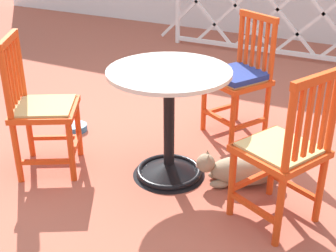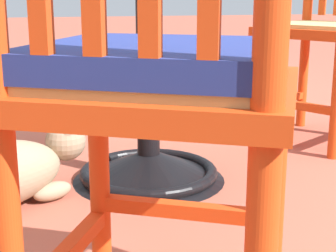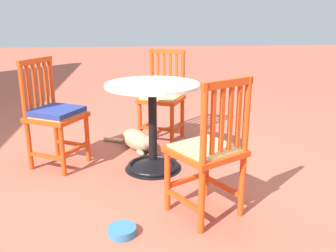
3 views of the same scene
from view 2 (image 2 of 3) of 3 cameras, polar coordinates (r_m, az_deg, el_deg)
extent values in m
plane|color=#AD5642|center=(1.67, 2.40, -6.05)|extent=(24.00, 24.00, 0.00)
cone|color=black|center=(1.68, -2.08, -4.15)|extent=(0.48, 0.48, 0.10)
torus|color=black|center=(1.69, -2.07, -4.96)|extent=(0.44, 0.44, 0.04)
cylinder|color=black|center=(1.61, -2.18, 6.82)|extent=(0.07, 0.07, 0.66)
cylinder|color=#D64214|center=(2.12, 9.57, 4.38)|extent=(0.04, 0.04, 0.45)
cylinder|color=#D64214|center=(2.38, 14.66, 10.74)|extent=(0.04, 0.04, 0.91)
cube|color=#D64214|center=(2.28, 11.98, 2.74)|extent=(0.31, 0.20, 0.03)
cube|color=#D64214|center=(2.04, 13.38, 2.23)|extent=(0.20, 0.31, 0.03)
cube|color=#D64214|center=(2.15, 16.22, 9.71)|extent=(0.55, 0.55, 0.04)
cube|color=tan|center=(2.15, 16.26, 10.29)|extent=(0.48, 0.48, 0.02)
cylinder|color=#D64214|center=(1.06, -7.38, -5.34)|extent=(0.04, 0.04, 0.45)
cylinder|color=#D64214|center=(1.00, 11.32, -6.86)|extent=(0.04, 0.04, 0.45)
cylinder|color=#D64214|center=(0.60, 10.66, 2.24)|extent=(0.04, 0.04, 0.91)
cube|color=#D64214|center=(1.04, 1.63, -9.01)|extent=(0.31, 0.19, 0.03)
cube|color=#D64214|center=(0.80, -0.87, 3.69)|extent=(0.54, 0.54, 0.04)
cube|color=tan|center=(0.80, -0.87, 5.25)|extent=(0.48, 0.48, 0.02)
cube|color=navy|center=(0.79, -0.88, 7.39)|extent=(0.49, 0.49, 0.04)
ellipsoid|color=silver|center=(1.56, -15.53, -4.84)|extent=(0.23, 0.22, 0.14)
sphere|color=#9E896B|center=(1.61, -10.93, -1.55)|extent=(0.12, 0.12, 0.12)
ellipsoid|color=silver|center=(1.63, -9.66, -1.70)|extent=(0.06, 0.07, 0.04)
cone|color=#9E896B|center=(1.61, -11.98, 0.45)|extent=(0.04, 0.04, 0.04)
cone|color=#9E896B|center=(1.56, -10.77, 0.04)|extent=(0.04, 0.04, 0.04)
ellipsoid|color=#9E896B|center=(1.65, -14.26, -5.78)|extent=(0.13, 0.11, 0.05)
ellipsoid|color=#9E896B|center=(1.56, -12.32, -6.85)|extent=(0.13, 0.11, 0.05)
camera|label=1|loc=(4.09, -29.81, 27.08)|focal=48.94mm
camera|label=3|loc=(3.58, 55.01, 19.51)|focal=39.29mm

